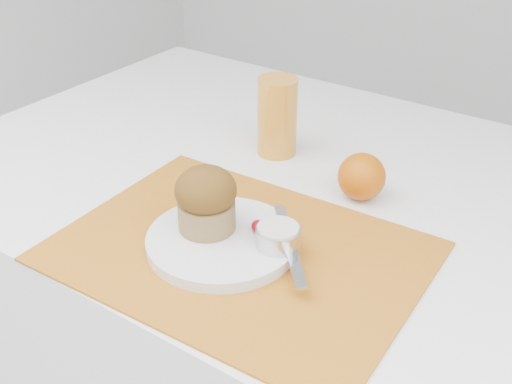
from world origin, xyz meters
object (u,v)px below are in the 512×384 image
Objects in this scene: table at (290,348)px; plate at (222,241)px; juice_glass at (277,117)px; muffin at (206,199)px; orange at (362,177)px.

plate reaches higher than table.
juice_glass is at bearing 108.93° from plate.
table is at bearing 87.85° from muffin.
plate is at bearing -111.92° from orange.
table is 0.45m from juice_glass.
orange reaches higher than plate.
muffin is at bearing -118.45° from orange.
muffin is (-0.01, -0.22, 0.44)m from table.
muffin is at bearing -76.24° from juice_glass.
muffin reaches higher than table.
orange is 0.79× the size of muffin.
juice_glass is at bearing 164.18° from orange.
table is 0.45m from plate.
plate is 0.06m from muffin.
plate is (0.02, -0.22, 0.39)m from table.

